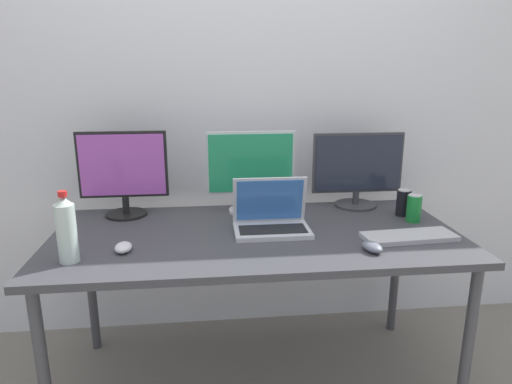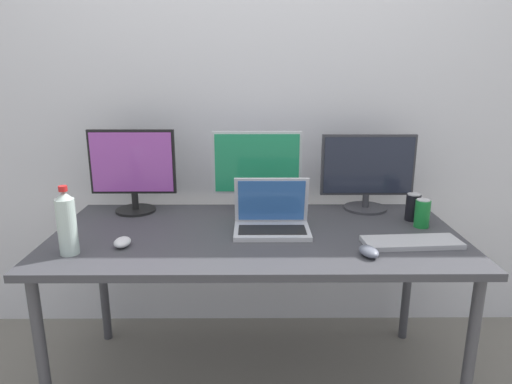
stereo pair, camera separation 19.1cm
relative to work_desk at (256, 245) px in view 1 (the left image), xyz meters
name	(u,v)px [view 1 (the left image)]	position (x,y,z in m)	size (l,w,h in m)	color
ground_plane	(256,380)	(0.00, 0.00, -0.68)	(16.00, 16.00, 0.00)	gray
wall_back	(244,92)	(0.00, 0.59, 0.62)	(7.00, 0.08, 2.60)	silver
work_desk	(256,245)	(0.00, 0.00, 0.00)	(1.73, 0.83, 0.74)	#424247
monitor_left	(123,172)	(-0.59, 0.30, 0.27)	(0.41, 0.19, 0.40)	black
monitor_center	(251,171)	(0.01, 0.29, 0.26)	(0.42, 0.21, 0.39)	silver
monitor_right	(358,169)	(0.55, 0.33, 0.25)	(0.46, 0.21, 0.37)	#38383D
laptop_silver	(271,219)	(0.07, 0.02, 0.11)	(0.32, 0.22, 0.23)	silver
keyboard_main	(409,236)	(0.62, -0.14, 0.07)	(0.38, 0.14, 0.02)	#B2B2B7
mouse_by_keyboard	(123,247)	(-0.53, -0.15, 0.07)	(0.06, 0.09, 0.04)	silver
mouse_by_laptop	(372,247)	(0.42, -0.26, 0.08)	(0.06, 0.10, 0.04)	slate
water_bottle	(66,230)	(-0.71, -0.23, 0.18)	(0.07, 0.07, 0.27)	silver
soda_can_near_keyboard	(414,208)	(0.73, 0.07, 0.12)	(0.07, 0.07, 0.13)	#197F33
soda_can_by_laptop	(403,203)	(0.72, 0.16, 0.12)	(0.07, 0.07, 0.13)	black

